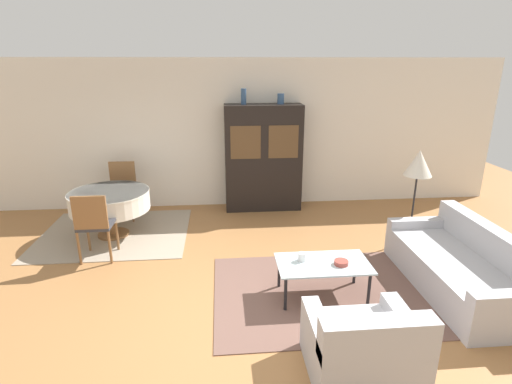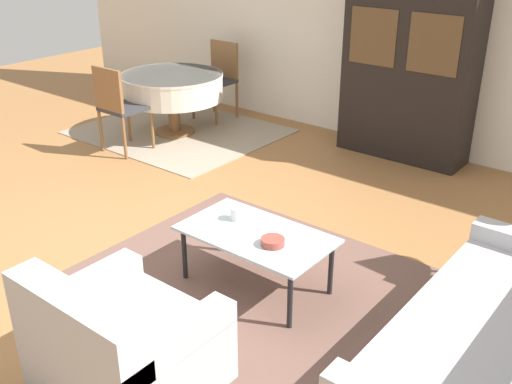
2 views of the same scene
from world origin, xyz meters
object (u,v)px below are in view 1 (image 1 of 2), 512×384
at_px(bowl, 341,263).
at_px(vase_tall, 244,97).
at_px(armchair, 364,348).
at_px(dining_table, 110,201).
at_px(couch, 462,268).
at_px(floor_lamp, 418,166).
at_px(display_cabinet, 263,158).
at_px(cup, 302,257).
at_px(vase_short, 281,99).
at_px(dining_chair_far, 122,186).
at_px(dining_chair_near, 94,222).
at_px(coffee_table, 323,266).

xyz_separation_m(bowl, vase_tall, (-0.91, 3.11, 1.59)).
height_order(armchair, dining_table, armchair).
distance_m(couch, floor_lamp, 1.63).
relative_size(armchair, display_cabinet, 0.48).
distance_m(display_cabinet, cup, 3.02).
relative_size(floor_lamp, vase_tall, 5.30).
relative_size(cup, vase_tall, 0.36).
relative_size(armchair, vase_short, 5.14).
distance_m(dining_table, cup, 3.26).
bearing_deg(cup, dining_chair_far, 133.82).
bearing_deg(dining_chair_near, floor_lamp, 2.35).
distance_m(coffee_table, dining_table, 3.49).
height_order(armchair, floor_lamp, floor_lamp).
distance_m(coffee_table, vase_tall, 3.54).
relative_size(coffee_table, display_cabinet, 0.55).
bearing_deg(display_cabinet, cup, -87.37).
height_order(vase_tall, vase_short, vase_tall).
bearing_deg(display_cabinet, coffee_table, -83.08).
xyz_separation_m(dining_chair_far, floor_lamp, (4.56, -1.46, 0.63)).
bearing_deg(floor_lamp, vase_tall, 144.94).
distance_m(armchair, floor_lamp, 3.22).
height_order(armchair, vase_short, vase_short).
height_order(coffee_table, floor_lamp, floor_lamp).
distance_m(vase_tall, vase_short, 0.65).
bearing_deg(coffee_table, display_cabinet, 96.92).
distance_m(coffee_table, bowl, 0.21).
distance_m(armchair, bowl, 1.21).
height_order(armchair, vase_tall, vase_tall).
relative_size(couch, bowl, 12.71).
bearing_deg(couch, vase_short, 30.18).
distance_m(dining_table, bowl, 3.68).
xyz_separation_m(floor_lamp, vase_short, (-1.77, 1.70, 0.82)).
relative_size(couch, display_cabinet, 1.06).
relative_size(display_cabinet, cup, 19.72).
bearing_deg(dining_chair_near, couch, -14.23).
bearing_deg(display_cabinet, bowl, -79.78).
bearing_deg(vase_short, dining_table, -159.24).
xyz_separation_m(coffee_table, vase_tall, (-0.71, 3.05, 1.66)).
relative_size(dining_chair_near, vase_tall, 3.59).
relative_size(display_cabinet, dining_chair_far, 1.99).
bearing_deg(dining_table, vase_short, 20.76).
xyz_separation_m(floor_lamp, cup, (-1.93, -1.28, -0.71)).
bearing_deg(floor_lamp, couch, -89.99).
height_order(armchair, cup, armchair).
bearing_deg(dining_table, coffee_table, -34.80).
xyz_separation_m(bowl, vase_short, (-0.26, 3.11, 1.55)).
xyz_separation_m(couch, bowl, (-1.51, -0.07, 0.19)).
xyz_separation_m(dining_chair_near, vase_tall, (2.15, 1.88, 1.49)).
height_order(couch, vase_short, vase_short).
distance_m(floor_lamp, vase_short, 2.58).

